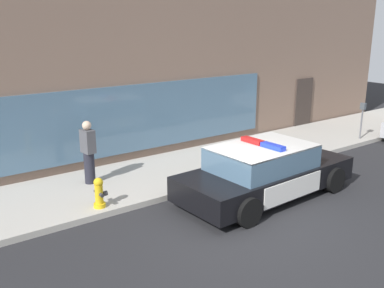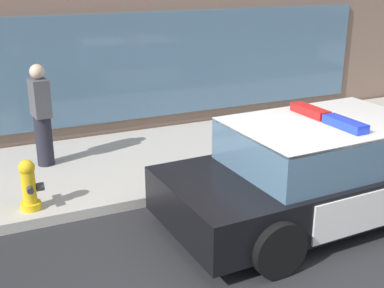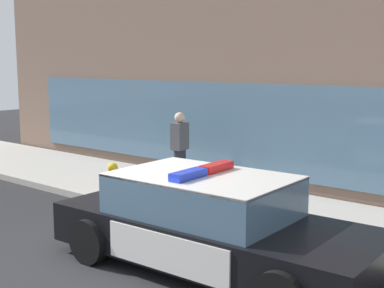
{
  "view_description": "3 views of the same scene",
  "coord_description": "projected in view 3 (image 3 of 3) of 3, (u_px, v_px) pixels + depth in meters",
  "views": [
    {
      "loc": [
        -6.01,
        -6.42,
        4.33
      ],
      "look_at": [
        -0.18,
        1.54,
        1.54
      ],
      "focal_mm": 40.42,
      "sensor_mm": 36.0,
      "label": 1
    },
    {
      "loc": [
        -2.83,
        -4.25,
        3.31
      ],
      "look_at": [
        -0.08,
        1.75,
        0.99
      ],
      "focal_mm": 47.13,
      "sensor_mm": 36.0,
      "label": 2
    },
    {
      "loc": [
        6.15,
        -5.04,
        2.99
      ],
      "look_at": [
        0.19,
        2.11,
        1.55
      ],
      "focal_mm": 49.81,
      "sensor_mm": 36.0,
      "label": 3
    }
  ],
  "objects": [
    {
      "name": "sidewalk",
      "position": [
        232.0,
        205.0,
        10.91
      ],
      "size": [
        48.0,
        3.12,
        0.15
      ],
      "primitive_type": "cube",
      "color": "#B2ADA3",
      "rests_on": "ground"
    },
    {
      "name": "pedestrian_on_sidewalk",
      "position": [
        180.0,
        149.0,
        12.19
      ],
      "size": [
        0.31,
        0.43,
        1.71
      ],
      "rotation": [
        0.0,
        0.0,
        3.27
      ],
      "color": "#23232D",
      "rests_on": "sidewalk"
    },
    {
      "name": "police_cruiser",
      "position": [
        210.0,
        223.0,
        7.7
      ],
      "size": [
        4.93,
        2.26,
        1.49
      ],
      "rotation": [
        0.0,
        0.0,
        0.04
      ],
      "color": "black",
      "rests_on": "ground"
    },
    {
      "name": "ground",
      "position": [
        95.0,
        258.0,
        8.18
      ],
      "size": [
        48.0,
        48.0,
        0.0
      ],
      "primitive_type": "plane",
      "color": "#262628"
    },
    {
      "name": "fire_hydrant",
      "position": [
        113.0,
        180.0,
        11.33
      ],
      "size": [
        0.34,
        0.39,
        0.73
      ],
      "color": "gold",
      "rests_on": "sidewalk"
    }
  ]
}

